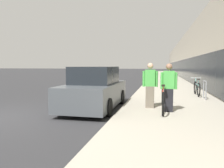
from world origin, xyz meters
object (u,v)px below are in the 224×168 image
parked_sedan_curbside (95,90)px  cruiser_bike_nearest (197,88)px  tandem_bicycle (163,98)px  person_bystander (150,85)px  person_rider (169,88)px  bike_rack_hoop (205,88)px

parked_sedan_curbside → cruiser_bike_nearest: bearing=41.6°
tandem_bicycle → person_bystander: size_ratio=1.74×
person_rider → tandem_bicycle: bearing=116.4°
cruiser_bike_nearest → parked_sedan_curbside: parked_sedan_curbside is taller
tandem_bicycle → cruiser_bike_nearest: 4.38m
parked_sedan_curbside → tandem_bicycle: bearing=-5.3°
tandem_bicycle → person_rider: (0.18, -0.36, 0.40)m
cruiser_bike_nearest → person_bystander: bearing=-119.8°
bike_rack_hoop → cruiser_bike_nearest: cruiser_bike_nearest is taller
person_rider → person_bystander: person_bystander is taller
tandem_bicycle → person_bystander: 0.64m
person_bystander → cruiser_bike_nearest: person_bystander is taller
tandem_bicycle → person_rider: person_rider is taller
tandem_bicycle → bike_rack_hoop: (1.87, 2.74, 0.12)m
cruiser_bike_nearest → parked_sedan_curbside: (-4.26, -3.79, 0.22)m
person_bystander → parked_sedan_curbside: bearing=179.0°
person_rider → parked_sedan_curbside: size_ratio=0.39×
tandem_bicycle → person_bystander: bearing=156.1°
person_rider → cruiser_bike_nearest: size_ratio=0.87×
tandem_bicycle → person_rider: bearing=-63.6°
person_bystander → cruiser_bike_nearest: size_ratio=0.89×
person_bystander → tandem_bicycle: bearing=-23.9°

